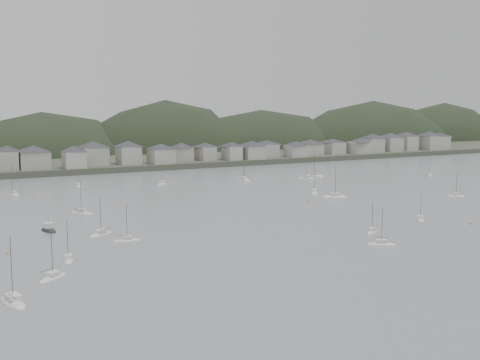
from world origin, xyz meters
TOP-DOWN VIEW (x-y plane):
  - ground at (0.00, 0.00)m, footprint 900.00×900.00m
  - far_shore_land at (0.00, 295.00)m, footprint 900.00×250.00m
  - forested_ridge at (4.83, 269.40)m, footprint 851.55×103.94m
  - waterfront_town at (50.59, 183.34)m, footprint 451.48×28.46m
  - moored_fleet at (-16.10, 66.97)m, footprint 237.80×146.79m
  - motor_launch_far at (-72.60, 47.32)m, footprint 3.94×7.92m
  - mooring_buoys at (0.17, 60.58)m, footprint 174.26×110.49m

SIDE VIEW (x-z plane):
  - forested_ridge at x=4.83m, z-range -62.57..40.00m
  - ground at x=0.00m, z-range 0.00..0.00m
  - mooring_buoys at x=0.17m, z-range -0.20..0.50m
  - moored_fleet at x=-16.10m, z-range -6.34..6.70m
  - motor_launch_far at x=-72.60m, z-range -1.61..2.20m
  - far_shore_land at x=0.00m, z-range 0.00..3.00m
  - waterfront_town at x=50.59m, z-range 2.20..15.12m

